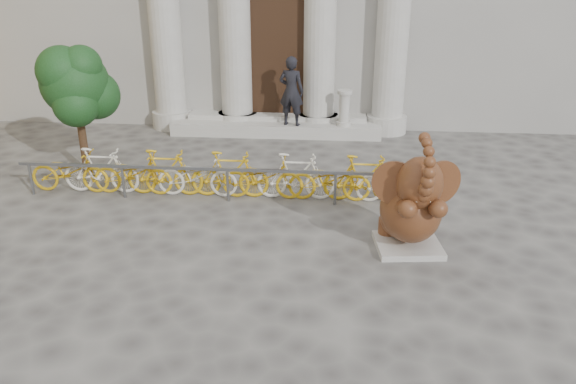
# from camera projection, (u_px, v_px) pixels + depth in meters

# --- Properties ---
(ground) EXTENTS (80.00, 80.00, 0.00)m
(ground) POSITION_uv_depth(u_px,v_px,m) (205.00, 324.00, 7.74)
(ground) COLOR #474442
(ground) RESTS_ON ground
(entrance_steps) EXTENTS (6.00, 1.20, 0.36)m
(entrance_steps) POSITION_uv_depth(u_px,v_px,m) (276.00, 127.00, 16.33)
(entrance_steps) COLOR #A8A59E
(entrance_steps) RESTS_ON ground
(elephant_statue) EXTENTS (1.47, 1.68, 2.20)m
(elephant_statue) POSITION_uv_depth(u_px,v_px,m) (412.00, 207.00, 9.47)
(elephant_statue) COLOR #A8A59E
(elephant_statue) RESTS_ON ground
(bike_rack) EXTENTS (8.89, 0.53, 1.00)m
(bike_rack) POSITION_uv_depth(u_px,v_px,m) (230.00, 174.00, 11.78)
(bike_rack) COLOR slate
(bike_rack) RESTS_ON ground
(tree) EXTENTS (1.72, 1.57, 2.99)m
(tree) POSITION_uv_depth(u_px,v_px,m) (76.00, 85.00, 12.53)
(tree) COLOR #332114
(tree) RESTS_ON ground
(pedestrian) EXTENTS (0.79, 0.61, 1.92)m
(pedestrian) POSITION_uv_depth(u_px,v_px,m) (291.00, 91.00, 15.54)
(pedestrian) COLOR black
(pedestrian) RESTS_ON entrance_steps
(balustrade_post) EXTENTS (0.41, 0.41, 1.01)m
(balustrade_post) POSITION_uv_depth(u_px,v_px,m) (344.00, 109.00, 15.66)
(balustrade_post) COLOR #A8A59E
(balustrade_post) RESTS_ON entrance_steps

